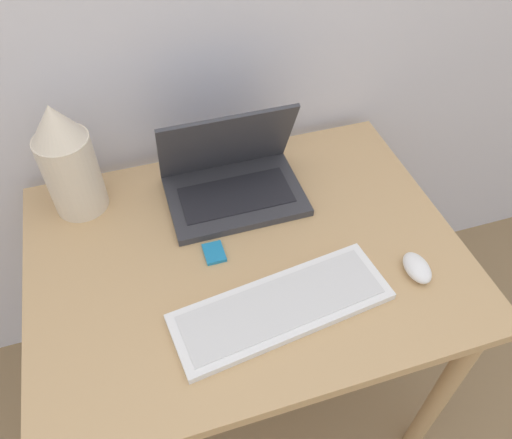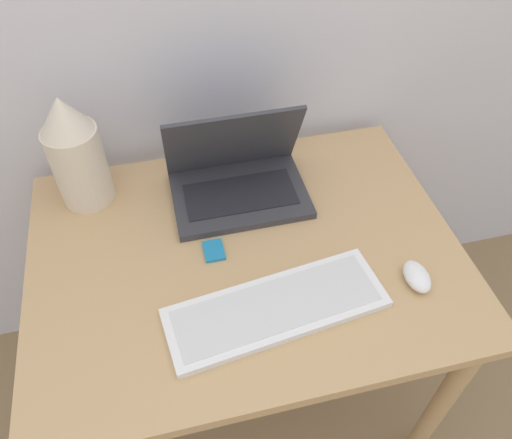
{
  "view_description": "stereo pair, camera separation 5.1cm",
  "coord_description": "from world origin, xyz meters",
  "px_view_note": "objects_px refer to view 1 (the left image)",
  "views": [
    {
      "loc": [
        -0.2,
        -0.34,
        1.67
      ],
      "look_at": [
        0.03,
        0.38,
        0.85
      ],
      "focal_mm": 35.0,
      "sensor_mm": 36.0,
      "label": 1
    },
    {
      "loc": [
        -0.15,
        -0.35,
        1.67
      ],
      "look_at": [
        0.03,
        0.38,
        0.85
      ],
      "focal_mm": 35.0,
      "sensor_mm": 36.0,
      "label": 2
    }
  ],
  "objects_px": {
    "vase": "(68,160)",
    "mp3_player": "(214,253)",
    "laptop": "(232,177)",
    "mouse": "(417,268)",
    "keyboard": "(282,307)"
  },
  "relations": [
    {
      "from": "mouse",
      "to": "vase",
      "type": "distance_m",
      "value": 0.85
    },
    {
      "from": "laptop",
      "to": "mouse",
      "type": "relative_size",
      "value": 3.91
    },
    {
      "from": "mouse",
      "to": "vase",
      "type": "xyz_separation_m",
      "value": [
        -0.71,
        0.45,
        0.13
      ]
    },
    {
      "from": "laptop",
      "to": "vase",
      "type": "bearing_deg",
      "value": 169.72
    },
    {
      "from": "mp3_player",
      "to": "keyboard",
      "type": "bearing_deg",
      "value": -61.95
    },
    {
      "from": "laptop",
      "to": "vase",
      "type": "relative_size",
      "value": 1.14
    },
    {
      "from": "vase",
      "to": "laptop",
      "type": "bearing_deg",
      "value": -10.28
    },
    {
      "from": "keyboard",
      "to": "mp3_player",
      "type": "xyz_separation_m",
      "value": [
        -0.1,
        0.19,
        -0.01
      ]
    },
    {
      "from": "mp3_player",
      "to": "mouse",
      "type": "bearing_deg",
      "value": -24.05
    },
    {
      "from": "vase",
      "to": "mp3_player",
      "type": "bearing_deg",
      "value": -42.56
    },
    {
      "from": "vase",
      "to": "mp3_player",
      "type": "height_order",
      "value": "vase"
    },
    {
      "from": "laptop",
      "to": "mouse",
      "type": "distance_m",
      "value": 0.5
    },
    {
      "from": "laptop",
      "to": "keyboard",
      "type": "bearing_deg",
      "value": -89.4
    },
    {
      "from": "laptop",
      "to": "mp3_player",
      "type": "bearing_deg",
      "value": -117.09
    },
    {
      "from": "vase",
      "to": "mouse",
      "type": "bearing_deg",
      "value": -32.41
    }
  ]
}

